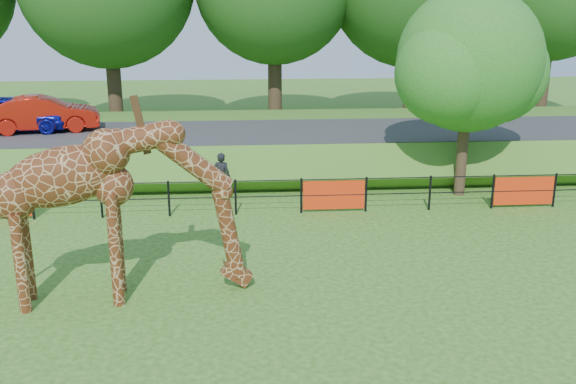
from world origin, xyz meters
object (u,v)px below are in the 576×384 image
tree_east (471,65)px  car_red (43,114)px  giraffe (122,212)px  car_blue (14,113)px  visitor (222,176)px

tree_east → car_red: bearing=161.7°
giraffe → car_blue: 13.63m
car_blue → tree_east: 16.97m
car_blue → visitor: (8.04, -4.91, -1.36)m
car_blue → tree_east: size_ratio=0.62×
car_red → giraffe: bearing=-168.7°
car_red → tree_east: tree_east is taller
giraffe → car_red: bearing=105.8°
giraffe → tree_east: tree_east is taller
visitor → car_red: bearing=-21.8°
visitor → tree_east: 8.78m
tree_east → car_blue: bearing=162.9°
car_blue → visitor: 9.52m
tree_east → giraffe: bearing=-144.1°
car_red → visitor: 8.59m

